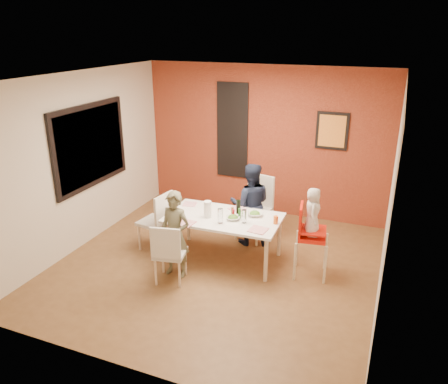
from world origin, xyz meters
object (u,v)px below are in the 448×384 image
at_px(dining_table, 224,221).
at_px(chair_far, 256,204).
at_px(child_far, 250,204).
at_px(paper_towel_roll, 208,209).
at_px(child_near, 175,235).
at_px(toddler, 313,212).
at_px(wine_bottle, 238,208).
at_px(chair_near, 168,251).
at_px(chair_left, 159,218).
at_px(high_chair, 309,234).

relative_size(dining_table, chair_far, 1.60).
bearing_deg(child_far, paper_towel_roll, 42.94).
bearing_deg(paper_towel_roll, child_near, -113.51).
bearing_deg(paper_towel_roll, toddler, 5.54).
xyz_separation_m(dining_table, chair_far, (0.21, 0.91, -0.04)).
relative_size(dining_table, wine_bottle, 6.77).
bearing_deg(chair_near, chair_far, -121.99).
relative_size(chair_near, chair_far, 0.83).
bearing_deg(chair_near, dining_table, -128.31).
bearing_deg(dining_table, chair_left, -174.97).
bearing_deg(chair_far, paper_towel_roll, -99.11).
bearing_deg(high_chair, paper_towel_roll, 86.28).
bearing_deg(paper_towel_roll, chair_left, 179.52).
height_order(chair_far, chair_left, chair_far).
relative_size(chair_left, toddler, 1.39).
distance_m(chair_far, toddler, 1.42).
bearing_deg(wine_bottle, chair_left, -170.94).
distance_m(chair_far, paper_towel_roll, 1.12).
relative_size(high_chair, paper_towel_roll, 4.21).
bearing_deg(high_chair, chair_left, 84.18).
bearing_deg(chair_left, toddler, 101.56).
bearing_deg(wine_bottle, child_far, 90.04).
distance_m(dining_table, child_near, 0.80).
bearing_deg(high_chair, wine_bottle, 77.34).
bearing_deg(chair_left, wine_bottle, 107.24).
xyz_separation_m(high_chair, child_near, (-1.70, -0.70, -0.01)).
distance_m(chair_far, child_far, 0.27).
xyz_separation_m(chair_near, child_near, (-0.02, 0.24, 0.13)).
bearing_deg(paper_towel_roll, chair_near, -105.90).
distance_m(dining_table, paper_towel_roll, 0.30).
bearing_deg(child_near, chair_near, -82.85).
bearing_deg(dining_table, paper_towel_roll, -155.09).
height_order(toddler, wine_bottle, toddler).
distance_m(child_far, wine_bottle, 0.57).
xyz_separation_m(dining_table, toddler, (1.28, 0.05, 0.33)).
distance_m(chair_left, toddler, 2.36).
relative_size(toddler, paper_towel_roll, 2.76).
relative_size(chair_far, paper_towel_roll, 4.24).
bearing_deg(chair_near, toddler, -163.47).
relative_size(chair_near, wine_bottle, 3.51).
height_order(chair_far, toddler, toddler).
distance_m(high_chair, wine_bottle, 1.08).
bearing_deg(toddler, child_far, 48.45).
bearing_deg(chair_far, chair_left, -127.66).
relative_size(chair_far, child_near, 0.85).
bearing_deg(child_near, dining_table, 58.47).
distance_m(dining_table, chair_near, 1.01).
height_order(chair_far, child_far, child_far).
bearing_deg(paper_towel_roll, high_chair, 5.34).
distance_m(chair_left, high_chair, 2.29).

